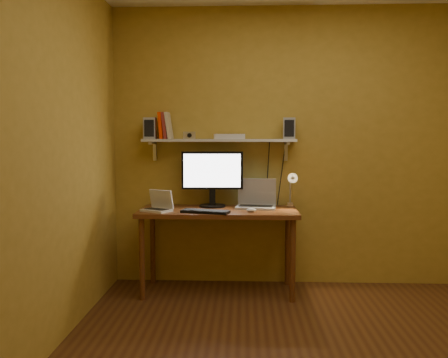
{
  "coord_description": "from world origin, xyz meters",
  "views": [
    {
      "loc": [
        -0.46,
        -2.89,
        1.39
      ],
      "look_at": [
        -0.64,
        1.18,
        1.03
      ],
      "focal_mm": 38.0,
      "sensor_mm": 36.0,
      "label": 1
    }
  ],
  "objects_px": {
    "desk": "(218,219)",
    "keyboard": "(205,211)",
    "monitor": "(212,176)",
    "speaker_left": "(150,128)",
    "router": "(229,136)",
    "shelf_camera": "(189,135)",
    "mouse": "(251,210)",
    "speaker_right": "(289,128)",
    "desk_lamp": "(292,185)",
    "wall_shelf": "(219,141)",
    "netbook": "(159,205)",
    "laptop": "(256,200)"
  },
  "relations": [
    {
      "from": "desk",
      "to": "keyboard",
      "type": "bearing_deg",
      "value": -117.41
    },
    {
      "from": "monitor",
      "to": "speaker_left",
      "type": "relative_size",
      "value": 2.88
    },
    {
      "from": "speaker_left",
      "to": "router",
      "type": "relative_size",
      "value": 0.71
    },
    {
      "from": "router",
      "to": "monitor",
      "type": "bearing_deg",
      "value": -173.37
    },
    {
      "from": "keyboard",
      "to": "shelf_camera",
      "type": "height_order",
      "value": "shelf_camera"
    },
    {
      "from": "desk",
      "to": "shelf_camera",
      "type": "relative_size",
      "value": 12.23
    },
    {
      "from": "mouse",
      "to": "speaker_right",
      "type": "relative_size",
      "value": 0.46
    },
    {
      "from": "keyboard",
      "to": "mouse",
      "type": "distance_m",
      "value": 0.4
    },
    {
      "from": "monitor",
      "to": "speaker_left",
      "type": "xyz_separation_m",
      "value": [
        -0.58,
        0.02,
        0.44
      ]
    },
    {
      "from": "desk_lamp",
      "to": "speaker_right",
      "type": "height_order",
      "value": "speaker_right"
    },
    {
      "from": "speaker_left",
      "to": "router",
      "type": "height_order",
      "value": "speaker_left"
    },
    {
      "from": "shelf_camera",
      "to": "wall_shelf",
      "type": "bearing_deg",
      "value": 13.51
    },
    {
      "from": "wall_shelf",
      "to": "keyboard",
      "type": "relative_size",
      "value": 3.42
    },
    {
      "from": "netbook",
      "to": "mouse",
      "type": "relative_size",
      "value": 3.28
    },
    {
      "from": "speaker_right",
      "to": "shelf_camera",
      "type": "relative_size",
      "value": 1.69
    },
    {
      "from": "mouse",
      "to": "speaker_left",
      "type": "height_order",
      "value": "speaker_left"
    },
    {
      "from": "speaker_left",
      "to": "router",
      "type": "xyz_separation_m",
      "value": [
        0.73,
        -0.0,
        -0.08
      ]
    },
    {
      "from": "speaker_right",
      "to": "router",
      "type": "distance_m",
      "value": 0.56
    },
    {
      "from": "shelf_camera",
      "to": "router",
      "type": "distance_m",
      "value": 0.36
    },
    {
      "from": "mouse",
      "to": "speaker_right",
      "type": "distance_m",
      "value": 0.85
    },
    {
      "from": "desk",
      "to": "mouse",
      "type": "xyz_separation_m",
      "value": [
        0.29,
        -0.13,
        0.1
      ]
    },
    {
      "from": "mouse",
      "to": "shelf_camera",
      "type": "distance_m",
      "value": 0.89
    },
    {
      "from": "mouse",
      "to": "desk_lamp",
      "type": "bearing_deg",
      "value": 44.46
    },
    {
      "from": "laptop",
      "to": "keyboard",
      "type": "xyz_separation_m",
      "value": [
        -0.44,
        -0.32,
        -0.06
      ]
    },
    {
      "from": "laptop",
      "to": "netbook",
      "type": "xyz_separation_m",
      "value": [
        -0.85,
        -0.24,
        -0.02
      ]
    },
    {
      "from": "desk",
      "to": "laptop",
      "type": "bearing_deg",
      "value": 21.03
    },
    {
      "from": "router",
      "to": "wall_shelf",
      "type": "bearing_deg",
      "value": 171.71
    },
    {
      "from": "wall_shelf",
      "to": "laptop",
      "type": "relative_size",
      "value": 3.69
    },
    {
      "from": "monitor",
      "to": "mouse",
      "type": "xyz_separation_m",
      "value": [
        0.36,
        -0.3,
        -0.27
      ]
    },
    {
      "from": "laptop",
      "to": "shelf_camera",
      "type": "relative_size",
      "value": 3.32
    },
    {
      "from": "desk",
      "to": "desk_lamp",
      "type": "height_order",
      "value": "desk_lamp"
    },
    {
      "from": "laptop",
      "to": "keyboard",
      "type": "bearing_deg",
      "value": -137.08
    },
    {
      "from": "laptop",
      "to": "desk_lamp",
      "type": "bearing_deg",
      "value": 5.72
    },
    {
      "from": "mouse",
      "to": "router",
      "type": "height_order",
      "value": "router"
    },
    {
      "from": "mouse",
      "to": "speaker_right",
      "type": "height_order",
      "value": "speaker_right"
    },
    {
      "from": "monitor",
      "to": "keyboard",
      "type": "bearing_deg",
      "value": -98.23
    },
    {
      "from": "netbook",
      "to": "desk",
      "type": "bearing_deg",
      "value": 41.75
    },
    {
      "from": "keyboard",
      "to": "speaker_right",
      "type": "xyz_separation_m",
      "value": [
        0.74,
        0.39,
        0.71
      ]
    },
    {
      "from": "desk",
      "to": "keyboard",
      "type": "xyz_separation_m",
      "value": [
        -0.1,
        -0.19,
        0.1
      ]
    },
    {
      "from": "netbook",
      "to": "keyboard",
      "type": "xyz_separation_m",
      "value": [
        0.41,
        -0.08,
        -0.04
      ]
    },
    {
      "from": "monitor",
      "to": "router",
      "type": "xyz_separation_m",
      "value": [
        0.15,
        0.02,
        0.36
      ]
    },
    {
      "from": "speaker_left",
      "to": "speaker_right",
      "type": "height_order",
      "value": "speaker_left"
    },
    {
      "from": "laptop",
      "to": "keyboard",
      "type": "distance_m",
      "value": 0.55
    },
    {
      "from": "monitor",
      "to": "netbook",
      "type": "bearing_deg",
      "value": -150.79
    },
    {
      "from": "monitor",
      "to": "laptop",
      "type": "bearing_deg",
      "value": -6.99
    },
    {
      "from": "mouse",
      "to": "speaker_right",
      "type": "xyz_separation_m",
      "value": [
        0.35,
        0.33,
        0.71
      ]
    },
    {
      "from": "wall_shelf",
      "to": "laptop",
      "type": "xyz_separation_m",
      "value": [
        0.34,
        -0.06,
        -0.54
      ]
    },
    {
      "from": "desk",
      "to": "wall_shelf",
      "type": "distance_m",
      "value": 0.72
    },
    {
      "from": "keyboard",
      "to": "desk_lamp",
      "type": "bearing_deg",
      "value": 37.4
    },
    {
      "from": "desk",
      "to": "mouse",
      "type": "bearing_deg",
      "value": -24.38
    }
  ]
}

